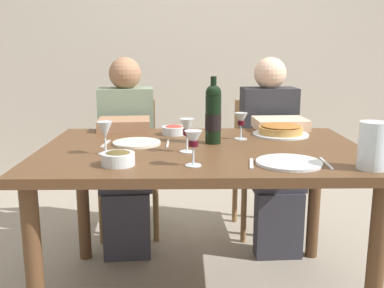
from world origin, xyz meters
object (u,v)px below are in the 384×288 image
object	(u,v)px
baked_tart	(281,130)
diner_right	(272,147)
wine_bottle	(213,114)
wine_glass_centre	(241,121)
wine_glass_right_diner	(193,141)
wine_glass_spare	(105,131)
wine_glass_left_diner	(187,129)
chair_left	(129,157)
dining_table	(202,167)
salad_bowl	(174,130)
olive_bowl	(118,158)
dinner_plate_left_setting	(289,163)
chair_right	(263,157)
diner_left	(126,147)
dinner_plate_right_setting	(137,143)
water_pitcher	(373,148)

from	to	relation	value
baked_tart	diner_right	world-z (taller)	diner_right
wine_bottle	wine_glass_centre	distance (m)	0.18
wine_glass_right_diner	diner_right	bearing A→B (deg)	62.60
wine_glass_centre	wine_glass_spare	size ratio (longest dim) A/B	0.94
wine_glass_left_diner	chair_left	world-z (taller)	wine_glass_left_diner
wine_glass_centre	diner_right	bearing A→B (deg)	61.03
wine_bottle	wine_glass_left_diner	bearing A→B (deg)	-124.51
dining_table	wine_glass_centre	world-z (taller)	wine_glass_centre
wine_bottle	wine_glass_spare	size ratio (longest dim) A/B	2.24
chair_left	wine_bottle	bearing A→B (deg)	118.31
dining_table	wine_glass_spare	distance (m)	0.49
salad_bowl	olive_bowl	xyz separation A→B (m)	(-0.21, -0.63, 0.00)
wine_bottle	diner_right	world-z (taller)	diner_right
olive_bowl	dinner_plate_left_setting	bearing A→B (deg)	0.59
chair_right	baked_tart	bearing A→B (deg)	85.29
dining_table	wine_glass_centre	distance (m)	0.33
dining_table	olive_bowl	bearing A→B (deg)	-137.88
chair_left	olive_bowl	bearing A→B (deg)	90.57
baked_tart	diner_right	bearing A→B (deg)	85.52
diner_left	chair_right	distance (m)	0.92
dinner_plate_right_setting	wine_glass_left_diner	bearing A→B (deg)	-35.24
wine_glass_right_diner	dinner_plate_right_setting	size ratio (longest dim) A/B	0.61
dining_table	wine_glass_left_diner	bearing A→B (deg)	-128.69
baked_tart	chair_right	bearing A→B (deg)	88.29
olive_bowl	dinner_plate_left_setting	distance (m)	0.68
olive_bowl	chair_right	bearing A→B (deg)	56.49
wine_glass_spare	olive_bowl	bearing A→B (deg)	-66.23
wine_bottle	chair_left	xyz separation A→B (m)	(-0.51, 0.79, -0.41)
wine_glass_left_diner	diner_left	distance (m)	0.86
wine_glass_spare	chair_right	bearing A→B (deg)	49.16
water_pitcher	wine_glass_spare	bearing A→B (deg)	166.37
wine_bottle	salad_bowl	size ratio (longest dim) A/B	2.47
diner_right	wine_glass_left_diner	bearing A→B (deg)	51.34
wine_glass_centre	chair_left	distance (m)	1.02
dinner_plate_right_setting	olive_bowl	bearing A→B (deg)	-94.58
salad_bowl	olive_bowl	world-z (taller)	olive_bowl
water_pitcher	baked_tart	bearing A→B (deg)	106.96
dining_table	dinner_plate_left_setting	xyz separation A→B (m)	(0.33, -0.30, 0.10)
wine_glass_spare	chair_left	xyz separation A→B (m)	(-0.03, 1.01, -0.37)
baked_tart	wine_bottle	bearing A→B (deg)	-152.52
wine_glass_left_diner	diner_left	bearing A→B (deg)	116.59
salad_bowl	wine_glass_spare	xyz separation A→B (m)	(-0.29, -0.45, 0.08)
wine_glass_right_diner	chair_left	bearing A→B (deg)	108.68
wine_glass_right_diner	wine_glass_centre	distance (m)	0.57
baked_tart	salad_bowl	world-z (taller)	baked_tart
wine_glass_left_diner	wine_glass_right_diner	xyz separation A→B (m)	(0.02, -0.24, -0.00)
wine_bottle	olive_bowl	world-z (taller)	wine_bottle
baked_tart	olive_bowl	xyz separation A→B (m)	(-0.77, -0.60, 0.00)
wine_bottle	wine_glass_spare	distance (m)	0.53
baked_tart	chair_left	world-z (taller)	chair_left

